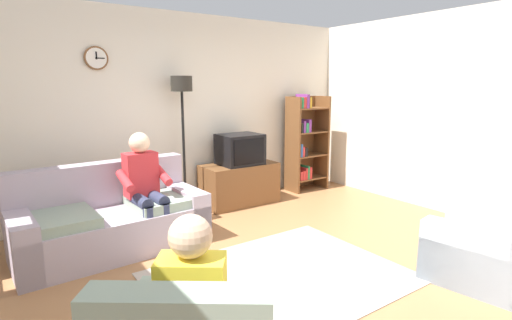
# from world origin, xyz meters

# --- Properties ---
(ground_plane) EXTENTS (12.00, 12.00, 0.00)m
(ground_plane) POSITION_xyz_m (0.00, 0.00, 0.00)
(ground_plane) COLOR #9E6B42
(back_wall_assembly) EXTENTS (6.20, 0.17, 2.70)m
(back_wall_assembly) POSITION_xyz_m (-0.00, 2.66, 1.35)
(back_wall_assembly) COLOR silver
(back_wall_assembly) RESTS_ON ground_plane
(right_wall) EXTENTS (0.12, 5.80, 2.70)m
(right_wall) POSITION_xyz_m (2.86, 0.00, 1.35)
(right_wall) COLOR silver
(right_wall) RESTS_ON ground_plane
(couch) EXTENTS (1.94, 0.97, 0.90)m
(couch) POSITION_xyz_m (-1.29, 1.63, 0.31)
(couch) COLOR #A899A8
(couch) RESTS_ON ground_plane
(tv_stand) EXTENTS (1.10, 0.56, 0.60)m
(tv_stand) POSITION_xyz_m (0.71, 2.25, 0.30)
(tv_stand) COLOR brown
(tv_stand) RESTS_ON ground_plane
(tv) EXTENTS (0.60, 0.49, 0.44)m
(tv) POSITION_xyz_m (0.71, 2.23, 0.82)
(tv) COLOR black
(tv) RESTS_ON tv_stand
(bookshelf) EXTENTS (0.68, 0.36, 1.59)m
(bookshelf) POSITION_xyz_m (2.04, 2.32, 0.81)
(bookshelf) COLOR brown
(bookshelf) RESTS_ON ground_plane
(floor_lamp) EXTENTS (0.28, 0.28, 1.85)m
(floor_lamp) POSITION_xyz_m (-0.11, 2.35, 1.45)
(floor_lamp) COLOR black
(floor_lamp) RESTS_ON ground_plane
(armchair_near_bookshelf) EXTENTS (0.93, 1.00, 0.90)m
(armchair_near_bookshelf) POSITION_xyz_m (1.26, -1.01, 0.29)
(armchair_near_bookshelf) COLOR #9EADBC
(armchair_near_bookshelf) RESTS_ON ground_plane
(area_rug) EXTENTS (2.20, 1.70, 0.01)m
(area_rug) POSITION_xyz_m (-0.22, 0.09, 0.01)
(area_rug) COLOR #AD9E8E
(area_rug) RESTS_ON ground_plane
(person_on_couch) EXTENTS (0.53, 0.55, 1.24)m
(person_on_couch) POSITION_xyz_m (-0.95, 1.52, 0.70)
(person_on_couch) COLOR red
(person_on_couch) RESTS_ON ground_plane
(person_in_left_armchair) EXTENTS (0.62, 0.64, 1.12)m
(person_in_left_armchair) POSITION_xyz_m (-1.48, -0.76, 0.60)
(person_in_left_armchair) COLOR yellow
(person_in_left_armchair) RESTS_ON ground_plane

